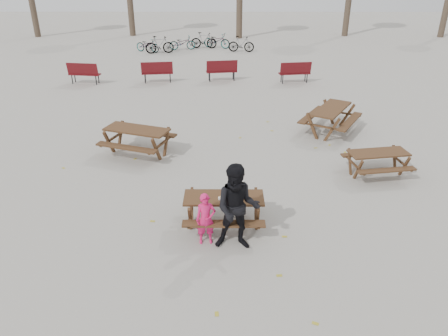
{
  "coord_description": "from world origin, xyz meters",
  "views": [
    {
      "loc": [
        0.04,
        -8.48,
        5.72
      ],
      "look_at": [
        0.0,
        1.0,
        1.0
      ],
      "focal_mm": 35.0,
      "sensor_mm": 36.0,
      "label": 1
    }
  ],
  "objects_px": {
    "child": "(206,219)",
    "picnic_table_east": "(377,163)",
    "food_tray": "(222,198)",
    "soda_bottle": "(229,199)",
    "main_picnic_table": "(224,204)",
    "picnic_table_north": "(138,141)",
    "picnic_table_far": "(330,120)",
    "adult": "(237,208)"
  },
  "relations": [
    {
      "from": "soda_bottle",
      "to": "picnic_table_east",
      "type": "relative_size",
      "value": 0.1
    },
    {
      "from": "child",
      "to": "adult",
      "type": "bearing_deg",
      "value": -20.68
    },
    {
      "from": "main_picnic_table",
      "to": "picnic_table_far",
      "type": "height_order",
      "value": "picnic_table_far"
    },
    {
      "from": "main_picnic_table",
      "to": "picnic_table_north",
      "type": "bearing_deg",
      "value": 124.0
    },
    {
      "from": "adult",
      "to": "picnic_table_north",
      "type": "bearing_deg",
      "value": 125.22
    },
    {
      "from": "picnic_table_far",
      "to": "picnic_table_east",
      "type": "bearing_deg",
      "value": -138.84
    },
    {
      "from": "child",
      "to": "adult",
      "type": "relative_size",
      "value": 0.61
    },
    {
      "from": "picnic_table_far",
      "to": "adult",
      "type": "bearing_deg",
      "value": -176.37
    },
    {
      "from": "main_picnic_table",
      "to": "adult",
      "type": "height_order",
      "value": "adult"
    },
    {
      "from": "food_tray",
      "to": "picnic_table_far",
      "type": "height_order",
      "value": "picnic_table_far"
    },
    {
      "from": "food_tray",
      "to": "adult",
      "type": "bearing_deg",
      "value": -65.36
    },
    {
      "from": "food_tray",
      "to": "picnic_table_far",
      "type": "relative_size",
      "value": 0.09
    },
    {
      "from": "main_picnic_table",
      "to": "picnic_table_far",
      "type": "bearing_deg",
      "value": 57.98
    },
    {
      "from": "child",
      "to": "picnic_table_east",
      "type": "bearing_deg",
      "value": 27.24
    },
    {
      "from": "soda_bottle",
      "to": "food_tray",
      "type": "bearing_deg",
      "value": 139.02
    },
    {
      "from": "main_picnic_table",
      "to": "food_tray",
      "type": "height_order",
      "value": "food_tray"
    },
    {
      "from": "food_tray",
      "to": "picnic_table_far",
      "type": "distance_m",
      "value": 7.08
    },
    {
      "from": "main_picnic_table",
      "to": "child",
      "type": "bearing_deg",
      "value": -120.93
    },
    {
      "from": "food_tray",
      "to": "soda_bottle",
      "type": "xyz_separation_m",
      "value": [
        0.14,
        -0.12,
        0.05
      ]
    },
    {
      "from": "soda_bottle",
      "to": "picnic_table_far",
      "type": "relative_size",
      "value": 0.08
    },
    {
      "from": "picnic_table_north",
      "to": "soda_bottle",
      "type": "bearing_deg",
      "value": -36.81
    },
    {
      "from": "food_tray",
      "to": "soda_bottle",
      "type": "distance_m",
      "value": 0.19
    },
    {
      "from": "soda_bottle",
      "to": "picnic_table_far",
      "type": "distance_m",
      "value": 7.11
    },
    {
      "from": "picnic_table_far",
      "to": "soda_bottle",
      "type": "bearing_deg",
      "value": -179.73
    },
    {
      "from": "child",
      "to": "adult",
      "type": "height_order",
      "value": "adult"
    },
    {
      "from": "main_picnic_table",
      "to": "picnic_table_far",
      "type": "xyz_separation_m",
      "value": [
        3.69,
        5.9,
        -0.15
      ]
    },
    {
      "from": "food_tray",
      "to": "picnic_table_east",
      "type": "height_order",
      "value": "food_tray"
    },
    {
      "from": "picnic_table_north",
      "to": "child",
      "type": "bearing_deg",
      "value": -43.87
    },
    {
      "from": "main_picnic_table",
      "to": "child",
      "type": "distance_m",
      "value": 0.74
    },
    {
      "from": "adult",
      "to": "picnic_table_east",
      "type": "height_order",
      "value": "adult"
    },
    {
      "from": "picnic_table_north",
      "to": "picnic_table_east",
      "type": "bearing_deg",
      "value": 8.37
    },
    {
      "from": "main_picnic_table",
      "to": "soda_bottle",
      "type": "distance_m",
      "value": 0.36
    },
    {
      "from": "food_tray",
      "to": "adult",
      "type": "height_order",
      "value": "adult"
    },
    {
      "from": "child",
      "to": "picnic_table_north",
      "type": "distance_m",
      "value": 5.18
    },
    {
      "from": "main_picnic_table",
      "to": "picnic_table_far",
      "type": "distance_m",
      "value": 6.96
    },
    {
      "from": "child",
      "to": "picnic_table_east",
      "type": "distance_m",
      "value": 5.71
    },
    {
      "from": "soda_bottle",
      "to": "picnic_table_north",
      "type": "distance_m",
      "value": 5.08
    },
    {
      "from": "child",
      "to": "adult",
      "type": "distance_m",
      "value": 0.78
    },
    {
      "from": "main_picnic_table",
      "to": "picnic_table_north",
      "type": "distance_m",
      "value": 4.82
    },
    {
      "from": "food_tray",
      "to": "picnic_table_north",
      "type": "distance_m",
      "value": 4.9
    },
    {
      "from": "soda_bottle",
      "to": "picnic_table_east",
      "type": "bearing_deg",
      "value": 33.98
    },
    {
      "from": "main_picnic_table",
      "to": "picnic_table_far",
      "type": "relative_size",
      "value": 0.88
    }
  ]
}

